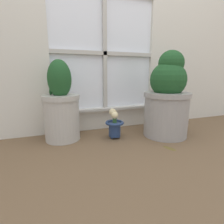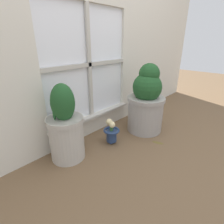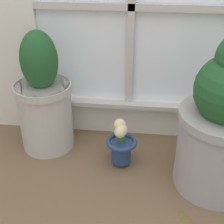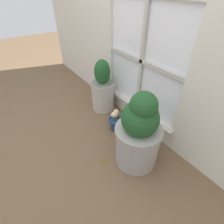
{
  "view_description": "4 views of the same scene",
  "coord_description": "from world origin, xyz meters",
  "views": [
    {
      "loc": [
        -0.53,
        -1.04,
        0.55
      ],
      "look_at": [
        -0.03,
        0.33,
        0.23
      ],
      "focal_mm": 28.0,
      "sensor_mm": 36.0,
      "label": 1
    },
    {
      "loc": [
        -1.12,
        -0.71,
        0.96
      ],
      "look_at": [
        -0.02,
        0.3,
        0.34
      ],
      "focal_mm": 28.0,
      "sensor_mm": 36.0,
      "label": 2
    },
    {
      "loc": [
        0.09,
        -0.97,
        1.07
      ],
      "look_at": [
        -0.06,
        0.32,
        0.3
      ],
      "focal_mm": 50.0,
      "sensor_mm": 36.0,
      "label": 3
    },
    {
      "loc": [
        1.18,
        -0.58,
        1.37
      ],
      "look_at": [
        -0.05,
        0.3,
        0.23
      ],
      "focal_mm": 28.0,
      "sensor_mm": 36.0,
      "label": 4
    }
  ],
  "objects": [
    {
      "name": "ground_plane",
      "position": [
        0.0,
        0.0,
        0.0
      ],
      "size": [
        10.0,
        10.0,
        0.0
      ],
      "primitive_type": "plane",
      "color": "brown"
    },
    {
      "name": "potted_plant_left",
      "position": [
        -0.44,
        0.43,
        0.28
      ],
      "size": [
        0.3,
        0.3,
        0.66
      ],
      "color": "#B7B2A8",
      "rests_on": "ground_plane"
    },
    {
      "name": "potted_plant_right",
      "position": [
        0.44,
        0.22,
        0.34
      ],
      "size": [
        0.4,
        0.4,
        0.74
      ],
      "color": "#9E9993",
      "rests_on": "ground_plane"
    },
    {
      "name": "flower_vase",
      "position": [
        -0.02,
        0.31,
        0.13
      ],
      "size": [
        0.16,
        0.16,
        0.26
      ],
      "color": "navy",
      "rests_on": "ground_plane"
    },
    {
      "name": "fallen_leaf",
      "position": [
        0.29,
        -0.04,
        0.0
      ],
      "size": [
        0.08,
        0.12,
        0.01
      ],
      "color": "brown",
      "rests_on": "ground_plane"
    }
  ]
}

